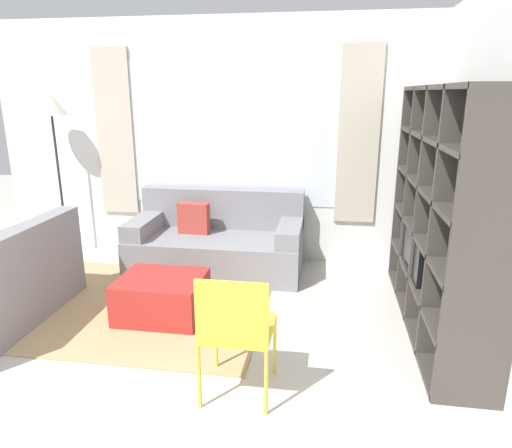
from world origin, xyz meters
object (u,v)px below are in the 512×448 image
Objects in this scene: ottoman at (162,297)px; folding_chair at (236,326)px; floor_lamp at (52,114)px; couch_main at (217,243)px; shelving_unit at (446,214)px.

folding_chair is (0.86, -1.00, 0.33)m from ottoman.
ottoman is 2.62m from floor_lamp.
ottoman is at bearing -38.40° from floor_lamp.
couch_main reaches higher than ottoman.
folding_chair is at bearing -49.07° from ottoman.
folding_chair is at bearing -73.28° from couch_main.
folding_chair reaches higher than couch_main.
ottoman is 0.83× the size of folding_chair.
shelving_unit is 4.24m from floor_lamp.
couch_main is (-2.13, 0.93, -0.66)m from shelving_unit.
couch_main is 2.35m from floor_lamp.
shelving_unit is 2.48m from ottoman.
ottoman is (-0.21, -1.18, -0.12)m from couch_main.
floor_lamp reaches higher than folding_chair.
ottoman is at bearing -49.07° from folding_chair.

